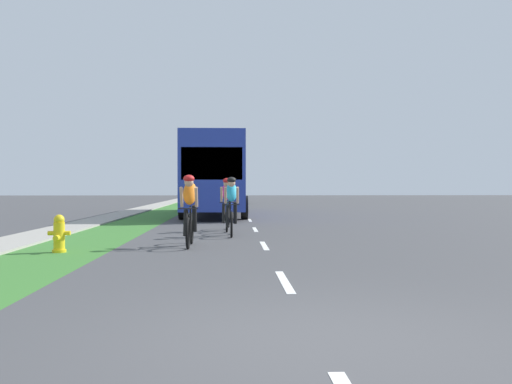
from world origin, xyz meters
name	(u,v)px	position (x,y,z in m)	size (l,w,h in m)	color
ground_plane	(248,216)	(0.00, 20.00, 0.00)	(120.00, 120.00, 0.00)	#424244
grass_verge	(153,216)	(-4.20, 20.00, 0.00)	(1.96, 70.00, 0.01)	#38722D
sidewalk_concrete	(115,216)	(-5.86, 20.00, 0.00)	(1.38, 70.00, 0.10)	#9E998E
lane_markings_center	(245,212)	(0.00, 24.00, 0.00)	(0.12, 53.13, 0.01)	white
fire_hydrant_yellow	(59,234)	(-4.20, 6.58, 0.37)	(0.44, 0.38, 0.76)	yellow
cyclist_lead	(190,210)	(-1.65, 7.55, 0.81)	(0.42, 1.72, 1.58)	black
cyclist_trailing	(231,206)	(-0.73, 10.13, 0.81)	(0.42, 1.72, 1.58)	black
cyclist_distant	(227,204)	(-0.86, 11.83, 0.81)	(0.42, 1.72, 1.58)	black
bus_blue	(216,173)	(-1.45, 21.41, 1.98)	(2.78, 11.60, 3.48)	#23389E
pickup_black	(226,193)	(-1.13, 38.62, 0.83)	(2.22, 5.10, 1.64)	black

